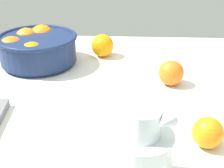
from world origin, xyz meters
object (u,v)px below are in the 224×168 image
juice_pitcher (140,159)px  loose_orange_3 (171,73)px  fruit_bowl (36,48)px  loose_orange_0 (208,133)px  loose_orange_2 (102,46)px

juice_pitcher → loose_orange_3: 41.63cm
fruit_bowl → loose_orange_0: 61.61cm
fruit_bowl → loose_orange_2: 21.90cm
juice_pitcher → loose_orange_3: bearing=76.4°
juice_pitcher → loose_orange_3: (9.77, 40.42, -1.99)cm
loose_orange_0 → loose_orange_2: 55.10cm
loose_orange_2 → fruit_bowl: bearing=-159.4°
juice_pitcher → loose_orange_0: bearing=40.2°
loose_orange_2 → loose_orange_3: (20.82, -20.54, -0.25)cm
fruit_bowl → loose_orange_0: (45.68, -41.29, -2.11)cm
loose_orange_2 → juice_pitcher: bearing=-79.7°
fruit_bowl → loose_orange_3: size_ratio=3.52×
fruit_bowl → loose_orange_2: fruit_bowl is taller
loose_orange_0 → loose_orange_3: 28.78cm
fruit_bowl → loose_orange_3: 43.26cm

